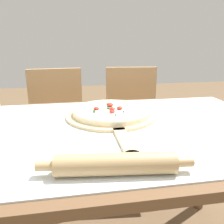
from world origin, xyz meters
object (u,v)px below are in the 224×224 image
Objects in this scene: chair_left at (58,123)px; chair_right at (132,119)px; pizza_peel at (112,117)px; rolling_pin at (116,164)px; pizza at (111,111)px.

chair_right is at bearing -4.23° from chair_left.
rolling_pin reaches higher than pizza_peel.
rolling_pin is 1.17m from chair_left.
rolling_pin is 0.44× the size of chair_right.
pizza_peel is 0.76m from chair_left.
chair_left reaches higher than rolling_pin.
chair_right is (0.55, -0.00, 0.00)m from chair_left.
pizza_peel is at bearing -89.91° from pizza.
pizza is 0.48m from rolling_pin.
chair_left is (-0.21, 1.12, -0.27)m from rolling_pin.
pizza is 0.85× the size of rolling_pin.
chair_right is (0.34, 1.11, -0.27)m from rolling_pin.
rolling_pin is at bearing -83.38° from chair_left.
pizza is at bearing 81.99° from rolling_pin.
pizza is 0.75m from chair_right.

